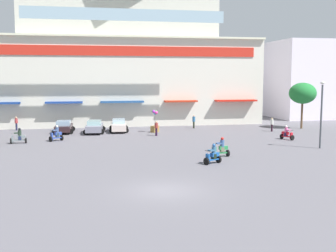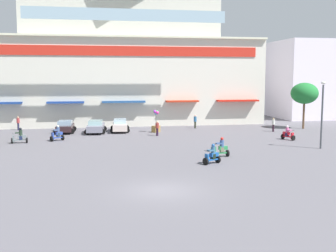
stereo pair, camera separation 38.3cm
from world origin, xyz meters
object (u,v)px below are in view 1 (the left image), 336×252
at_px(pedestrian_0, 16,123).
at_px(parked_car_1, 95,127).
at_px(parked_car_2, 119,125).
at_px(scooter_rider_4, 221,149).
at_px(balloon_vendor_cart, 155,123).
at_px(scooter_rider_2, 19,137).
at_px(streetlamp_near, 322,109).
at_px(scooter_rider_3, 287,134).
at_px(pedestrian_2, 272,124).
at_px(scooter_rider_0, 56,135).
at_px(pedestrian_1, 194,121).
at_px(plaza_tree_1, 303,93).
at_px(scooter_rider_1, 213,156).
at_px(pedestrian_3, 156,128).
at_px(parked_car_0, 64,127).

bearing_deg(pedestrian_0, parked_car_1, -23.79).
distance_m(parked_car_2, scooter_rider_4, 18.05).
bearing_deg(pedestrian_0, balloon_vendor_cart, -16.46).
bearing_deg(scooter_rider_2, pedestrian_0, 100.49).
bearing_deg(streetlamp_near, balloon_vendor_cart, 134.00).
bearing_deg(scooter_rider_3, parked_car_1, 155.76).
bearing_deg(pedestrian_2, balloon_vendor_cart, 172.41).
bearing_deg(pedestrian_2, scooter_rider_2, -172.15).
height_order(scooter_rider_0, pedestrian_1, pedestrian_1).
distance_m(plaza_tree_1, pedestrian_0, 34.60).
bearing_deg(scooter_rider_0, scooter_rider_1, -47.52).
height_order(plaza_tree_1, streetlamp_near, streetlamp_near).
relative_size(pedestrian_2, pedestrian_3, 1.01).
distance_m(parked_car_0, streetlamp_near, 27.46).
xyz_separation_m(parked_car_1, streetlamp_near, (19.64, -13.98, 2.80)).
relative_size(parked_car_0, scooter_rider_2, 2.67).
bearing_deg(plaza_tree_1, scooter_rider_3, -126.26).
xyz_separation_m(pedestrian_1, pedestrian_2, (8.20, -4.55, -0.02)).
xyz_separation_m(parked_car_0, scooter_rider_1, (11.77, -19.29, -0.10)).
bearing_deg(pedestrian_0, scooter_rider_3, -24.10).
height_order(parked_car_2, pedestrian_3, pedestrian_3).
height_order(plaza_tree_1, scooter_rider_4, plaza_tree_1).
bearing_deg(scooter_rider_2, scooter_rider_4, -30.22).
relative_size(scooter_rider_2, scooter_rider_4, 0.96).
bearing_deg(scooter_rider_1, parked_car_1, 114.15).
bearing_deg(pedestrian_3, pedestrian_0, 154.19).
relative_size(pedestrian_0, pedestrian_1, 1.00).
height_order(scooter_rider_3, pedestrian_2, pedestrian_2).
height_order(parked_car_1, scooter_rider_3, scooter_rider_3).
xyz_separation_m(plaza_tree_1, parked_car_1, (-25.04, 0.53, -3.58)).
xyz_separation_m(parked_car_0, pedestrian_1, (15.50, 1.39, 0.23)).
relative_size(parked_car_0, scooter_rider_0, 2.59).
distance_m(plaza_tree_1, streetlamp_near, 14.51).
distance_m(scooter_rider_2, balloon_vendor_cart, 15.07).
xyz_separation_m(pedestrian_3, balloon_vendor_cart, (0.28, 2.86, 0.15)).
height_order(scooter_rider_0, scooter_rider_3, scooter_rider_0).
bearing_deg(streetlamp_near, pedestrian_0, 147.95).
distance_m(parked_car_0, scooter_rider_4, 21.36).
bearing_deg(parked_car_1, plaza_tree_1, -1.22).
bearing_deg(pedestrian_0, parked_car_2, -16.50).
bearing_deg(pedestrian_0, scooter_rider_1, -52.37).
bearing_deg(scooter_rider_1, scooter_rider_3, 42.89).
xyz_separation_m(plaza_tree_1, scooter_rider_1, (-16.70, -18.08, -3.70)).
bearing_deg(scooter_rider_0, plaza_tree_1, 9.53).
bearing_deg(pedestrian_2, parked_car_2, 170.34).
relative_size(parked_car_1, scooter_rider_0, 2.95).
height_order(scooter_rider_2, pedestrian_1, pedestrian_1).
bearing_deg(parked_car_2, pedestrian_0, 163.50).
distance_m(parked_car_1, scooter_rider_1, 20.40).
bearing_deg(parked_car_1, scooter_rider_1, -65.85).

